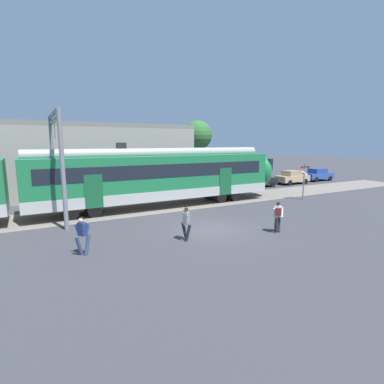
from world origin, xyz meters
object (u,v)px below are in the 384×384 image
(pedestrian_grey, at_px, (186,221))
(parked_car_blue, at_px, (318,175))
(pedestrian_white, at_px, (278,214))
(crossing_signal, at_px, (304,176))
(parked_car_tan, at_px, (292,177))
(pedestrian_navy, at_px, (82,233))
(parked_car_black, at_px, (259,180))

(pedestrian_grey, height_order, parked_car_blue, pedestrian_grey)
(pedestrian_white, distance_m, crossing_signal, 10.36)
(crossing_signal, bearing_deg, pedestrian_white, -146.10)
(pedestrian_grey, bearing_deg, parked_car_blue, 26.40)
(parked_car_tan, bearing_deg, pedestrian_white, -139.23)
(crossing_signal, bearing_deg, pedestrian_navy, -167.11)
(pedestrian_navy, bearing_deg, parked_car_tan, 24.86)
(parked_car_tan, distance_m, parked_car_blue, 5.06)
(pedestrian_grey, height_order, crossing_signal, crossing_signal)
(pedestrian_white, xyz_separation_m, crossing_signal, (8.56, 5.75, 1.02))
(parked_car_black, distance_m, parked_car_tan, 5.04)
(pedestrian_navy, relative_size, parked_car_blue, 0.41)
(parked_car_black, relative_size, parked_car_tan, 1.01)
(pedestrian_grey, distance_m, pedestrian_white, 5.01)
(parked_car_tan, xyz_separation_m, crossing_signal, (-6.59, -7.31, 1.23))
(parked_car_black, xyz_separation_m, parked_car_tan, (5.04, 0.01, 0.00))
(pedestrian_navy, height_order, pedestrian_grey, same)
(pedestrian_navy, distance_m, parked_car_blue, 32.11)
(pedestrian_navy, bearing_deg, pedestrian_grey, -5.13)
(pedestrian_white, xyz_separation_m, parked_car_blue, (20.18, 13.61, -0.21))
(pedestrian_white, relative_size, parked_car_tan, 0.42)
(parked_car_black, bearing_deg, parked_car_blue, 3.17)
(pedestrian_navy, distance_m, crossing_signal, 18.66)
(parked_car_tan, relative_size, crossing_signal, 1.34)
(parked_car_black, distance_m, crossing_signal, 7.56)
(pedestrian_navy, xyz_separation_m, parked_car_black, (19.71, 11.45, -0.18))
(parked_car_tan, bearing_deg, pedestrian_grey, -149.29)
(pedestrian_white, bearing_deg, pedestrian_navy, 170.55)
(parked_car_tan, xyz_separation_m, parked_car_blue, (5.03, 0.54, 0.00))
(pedestrian_navy, bearing_deg, parked_car_blue, 21.96)
(pedestrian_navy, distance_m, parked_car_tan, 27.28)
(pedestrian_navy, xyz_separation_m, pedestrian_white, (9.60, -1.60, 0.03))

